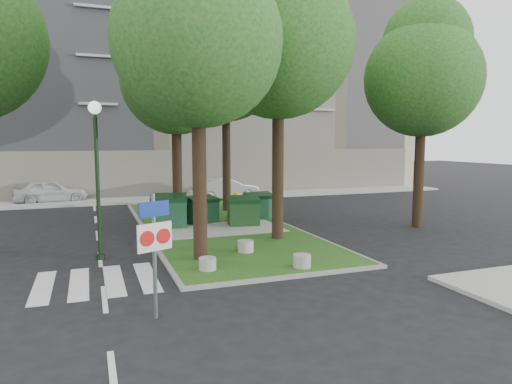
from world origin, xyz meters
name	(u,v)px	position (x,y,z in m)	size (l,w,h in m)	color
ground	(274,280)	(0.00, 0.00, 0.00)	(120.00, 120.00, 0.00)	black
median_island	(216,226)	(0.50, 8.00, 0.06)	(6.00, 16.00, 0.12)	#1D4413
median_kerb	(216,226)	(0.50, 8.00, 0.05)	(6.30, 16.30, 0.10)	gray
building_sidewalk	(166,199)	(0.00, 18.50, 0.06)	(42.00, 3.00, 0.12)	#999993
zebra_crossing	(131,278)	(-3.75, 1.50, 0.01)	(5.00, 3.00, 0.01)	silver
apartment_building	(149,88)	(0.00, 26.00, 8.00)	(41.00, 12.00, 16.00)	tan
tree_median_near_left	(200,26)	(-1.41, 2.56, 7.32)	(5.20, 5.20, 10.53)	black
tree_median_near_right	(280,28)	(2.09, 4.56, 7.99)	(5.60, 5.60, 11.46)	black
tree_median_mid	(177,69)	(-0.91, 9.06, 6.98)	(4.80, 4.80, 9.99)	black
tree_median_far	(227,55)	(2.29, 12.06, 8.32)	(5.80, 5.80, 11.93)	black
tree_street_right	(424,68)	(9.09, 5.06, 6.98)	(5.00, 5.00, 10.06)	black
dumpster_a	(169,211)	(-1.53, 8.24, 0.81)	(1.72, 1.35, 1.45)	#0E351D
dumpster_b	(202,210)	(0.07, 8.73, 0.71)	(1.55, 1.29, 1.24)	#124023
dumpster_c	(243,211)	(1.67, 7.61, 0.74)	(1.53, 1.19, 1.29)	black
dumpster_d	(259,206)	(3.00, 9.13, 0.71)	(1.38, 1.01, 1.24)	#154628
bollard_left	(208,264)	(-1.60, 1.20, 0.30)	(0.50, 0.50, 0.36)	#979893
bollard_right	(302,261)	(1.10, 0.50, 0.31)	(0.53, 0.53, 0.38)	#9C9B97
bollard_mid	(246,246)	(0.14, 2.86, 0.31)	(0.54, 0.54, 0.38)	#A5A49F
litter_bin	(237,199)	(3.20, 13.32, 0.51)	(0.44, 0.44, 0.78)	#D5E71B
street_lamp	(97,161)	(-4.48, 3.96, 3.20)	(0.41, 0.41, 5.09)	black
traffic_sign_pole	(154,239)	(-3.49, -1.67, 1.76)	(0.77, 0.37, 2.74)	slate
car_white	(51,191)	(-7.00, 19.50, 0.73)	(1.74, 4.31, 1.47)	silver
car_silver	(225,189)	(3.50, 16.82, 0.73)	(1.55, 4.46, 1.47)	#ABAEB3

